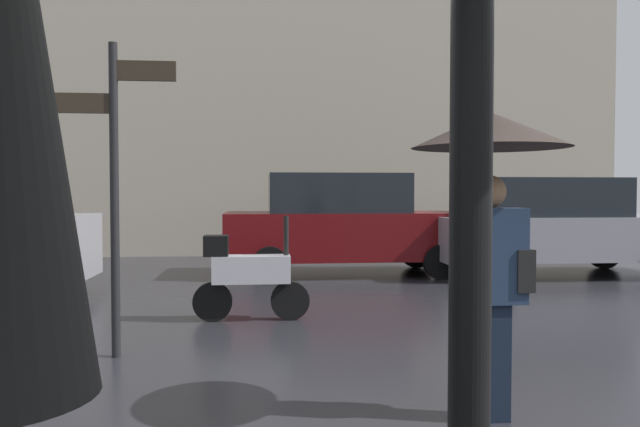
% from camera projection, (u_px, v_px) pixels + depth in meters
% --- Properties ---
extents(pedestrian_with_umbrella, '(1.04, 1.04, 2.04)m').
position_uv_depth(pedestrian_with_umbrella, '(491.00, 177.00, 4.07)').
color(pedestrian_with_umbrella, black).
rests_on(pedestrian_with_umbrella, ground).
extents(parked_scooter, '(1.37, 0.32, 1.23)m').
position_uv_depth(parked_scooter, '(248.00, 274.00, 7.27)').
color(parked_scooter, black).
rests_on(parked_scooter, ground).
extents(parked_car_right, '(4.54, 1.87, 1.85)m').
position_uv_depth(parked_car_right, '(346.00, 224.00, 11.39)').
color(parked_car_right, '#590C0F').
rests_on(parked_car_right, ground).
extents(parked_car_distant, '(4.54, 1.99, 1.77)m').
position_uv_depth(parked_car_distant, '(552.00, 226.00, 11.23)').
color(parked_car_distant, gray).
rests_on(parked_car_distant, ground).
extents(street_signpost, '(1.08, 0.08, 2.87)m').
position_uv_depth(street_signpost, '(115.00, 167.00, 5.62)').
color(street_signpost, black).
rests_on(street_signpost, ground).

